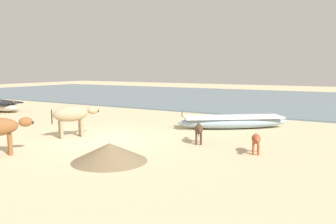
# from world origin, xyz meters

# --- Properties ---
(ground) EXTENTS (80.00, 80.00, 0.00)m
(ground) POSITION_xyz_m (0.00, 0.00, 0.00)
(ground) COLOR beige
(sea_water) EXTENTS (60.00, 20.00, 0.08)m
(sea_water) POSITION_xyz_m (0.00, 17.63, 0.04)
(sea_water) COLOR slate
(sea_water) RESTS_ON ground
(fishing_boat_1) EXTENTS (4.11, 3.42, 0.69)m
(fishing_boat_1) POSITION_xyz_m (2.92, 4.24, 0.27)
(fishing_boat_1) COLOR #8CA5B7
(fishing_boat_1) RESTS_ON ground
(calf_near_rust) EXTENTS (0.41, 0.83, 0.55)m
(calf_near_rust) POSITION_xyz_m (4.83, 0.71, 0.39)
(calf_near_rust) COLOR #9E4C28
(calf_near_rust) RESTS_ON ground
(calf_far_dark) EXTENTS (0.56, 0.88, 0.60)m
(calf_far_dark) POSITION_xyz_m (2.90, 1.13, 0.43)
(calf_far_dark) COLOR #4C3323
(calf_far_dark) RESTS_ON ground
(cow_second_adult_dun) EXTENTS (1.09, 1.52, 1.06)m
(cow_second_adult_dun) POSITION_xyz_m (-1.23, -0.16, 0.76)
(cow_second_adult_dun) COLOR tan
(cow_second_adult_dun) RESTS_ON ground
(debris_pile_0) EXTENTS (2.66, 2.66, 0.47)m
(debris_pile_0) POSITION_xyz_m (1.84, -1.90, 0.23)
(debris_pile_0) COLOR #7A6647
(debris_pile_0) RESTS_ON ground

